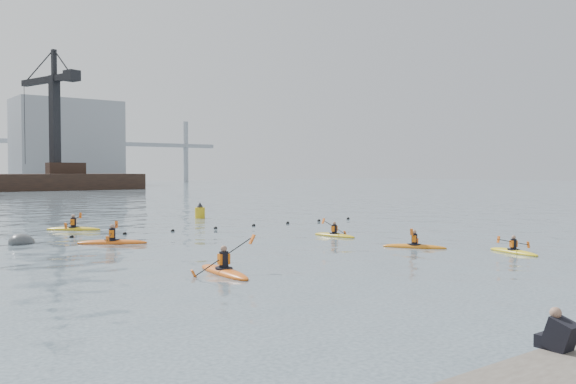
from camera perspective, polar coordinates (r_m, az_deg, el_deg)
name	(u,v)px	position (r m, az deg, el deg)	size (l,w,h in m)	color
ground	(472,291)	(19.87, 16.88, -8.83)	(400.00, 400.00, 0.00)	#36444F
float_line	(148,232)	(37.41, -12.97, -3.68)	(33.24, 0.73, 0.24)	black
kayaker_0	(224,271)	(22.19, -6.02, -7.33)	(2.53, 3.66, 1.49)	#D45814
kayaker_1	(513,251)	(29.37, 20.34, -5.20)	(1.88, 2.88, 0.91)	gold
kayaker_2	(112,242)	(32.25, -16.13, -4.48)	(3.35, 2.48, 1.20)	#D05613
kayaker_3	(334,235)	(34.57, 4.36, -4.00)	(2.06, 3.01, 1.18)	gold
kayaker_4	(414,246)	(29.96, 11.74, -4.96)	(2.19, 2.90, 1.14)	#C36812
kayaker_5	(73,228)	(40.33, -19.44, -3.23)	(3.08, 2.81, 1.15)	gold
mooring_buoy	(22,243)	(34.03, -23.63, -4.41)	(1.96, 1.16, 0.98)	#3A3C3F
nav_buoy	(200,213)	(48.06, -8.24, -1.92)	(0.78, 0.78, 1.42)	#BA8C12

